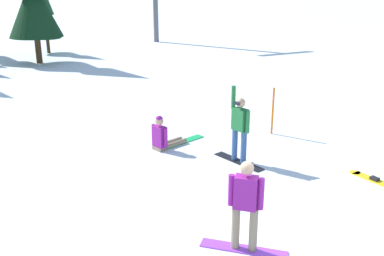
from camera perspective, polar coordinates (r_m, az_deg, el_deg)
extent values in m
plane|color=white|center=(8.80, 11.63, -14.30)|extent=(800.00, 800.00, 0.00)
cube|color=#993FD8|center=(8.59, 6.46, -14.80)|extent=(1.37, 1.26, 0.02)
cylinder|color=gray|center=(8.39, 5.47, -12.25)|extent=(0.15, 0.15, 0.82)
cylinder|color=gray|center=(8.35, 7.67, -12.52)|extent=(0.15, 0.15, 0.82)
cube|color=#8C1E8C|center=(8.02, 6.76, -8.02)|extent=(0.46, 0.44, 0.60)
cylinder|color=#8C1E8C|center=(8.06, 4.93, -7.73)|extent=(0.11, 0.11, 0.58)
cylinder|color=#8C1E8C|center=(7.98, 8.62, -8.15)|extent=(0.11, 0.11, 0.58)
sphere|color=tan|center=(7.82, 6.89, -5.00)|extent=(0.24, 0.24, 0.24)
cube|color=black|center=(7.95, 7.07, -4.54)|extent=(0.15, 0.14, 0.08)
cube|color=black|center=(12.17, 5.84, -4.18)|extent=(0.70, 1.60, 0.02)
cylinder|color=#335184|center=(11.90, 6.47, -2.43)|extent=(0.15, 0.15, 0.87)
cylinder|color=#335184|center=(12.11, 5.36, -2.01)|extent=(0.15, 0.15, 0.87)
cube|color=#237238|center=(11.76, 6.03, 1.07)|extent=(0.34, 0.45, 0.57)
cylinder|color=#237238|center=(11.60, 6.96, 0.75)|extent=(0.11, 0.11, 0.58)
cylinder|color=#237238|center=(11.79, 5.20, 3.84)|extent=(0.11, 0.11, 0.60)
sphere|color=tan|center=(11.64, 6.10, 3.16)|extent=(0.24, 0.24, 0.24)
cube|color=black|center=(11.54, 5.63, 3.08)|extent=(0.08, 0.17, 0.08)
cube|color=gray|center=(12.94, -4.04, -2.51)|extent=(0.38, 0.43, 0.10)
cylinder|color=gray|center=(13.31, -2.66, -1.75)|extent=(0.80, 0.39, 0.14)
cylinder|color=gray|center=(13.17, -2.09, -1.98)|extent=(0.80, 0.39, 0.14)
cube|color=#19B259|center=(13.51, -1.11, -1.70)|extent=(1.48, 0.74, 0.02)
cube|color=#8C1E8C|center=(12.82, -4.07, -1.06)|extent=(0.36, 0.46, 0.59)
cylinder|color=#8C1E8C|center=(13.00, -4.81, -0.63)|extent=(0.11, 0.11, 0.52)
cylinder|color=#8C1E8C|center=(12.62, -3.32, -1.20)|extent=(0.11, 0.11, 0.52)
sphere|color=tan|center=(12.67, -4.12, 0.88)|extent=(0.24, 0.24, 0.24)
sphere|color=#8C1E8C|center=(12.66, -4.12, 1.09)|extent=(0.20, 0.20, 0.20)
cube|color=yellow|center=(11.79, 22.78, -6.46)|extent=(0.53, 1.59, 0.02)
cylinder|color=yellow|center=(12.17, 19.71, -5.27)|extent=(0.31, 0.31, 0.02)
cube|color=black|center=(11.88, 21.87, -5.89)|extent=(0.17, 0.22, 0.07)
cylinder|color=orange|center=(14.19, 10.06, 2.10)|extent=(0.06, 0.06, 1.47)
cylinder|color=#472D19|center=(26.71, -18.65, 9.22)|extent=(0.33, 0.33, 1.44)
cone|color=black|center=(26.46, -19.17, 14.03)|extent=(2.85, 2.85, 3.07)
cylinder|color=#472D19|center=(30.09, -17.54, 9.79)|extent=(0.21, 0.21, 0.90)
cone|color=#194723|center=(29.92, -17.81, 12.46)|extent=(1.69, 1.69, 1.92)
cone|color=#194723|center=(29.82, -18.07, 15.02)|extent=(1.10, 1.10, 1.76)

